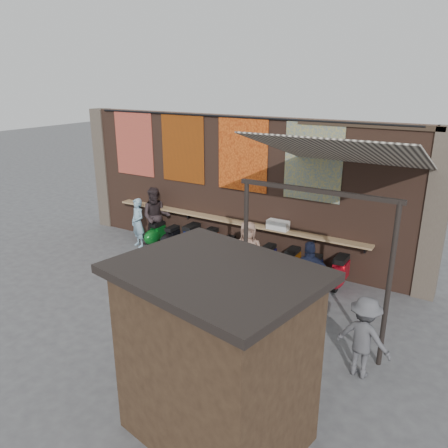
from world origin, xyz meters
name	(u,v)px	position (x,y,z in m)	size (l,w,h in m)	color
ground	(182,287)	(0.00, 0.00, 0.00)	(70.00, 70.00, 0.00)	#474749
brick_wall	(237,187)	(0.00, 2.70, 2.00)	(10.00, 0.40, 4.00)	brown
pier_left	(105,169)	(-5.20, 2.70, 2.00)	(0.50, 0.50, 4.00)	#4C4238
pier_right	(436,216)	(5.20, 2.70, 2.00)	(0.50, 0.50, 4.00)	#4C4238
eating_counter	(230,221)	(0.00, 2.33, 1.10)	(8.00, 0.32, 0.05)	#9E7A51
shelf_box	(278,225)	(1.51, 2.30, 1.25)	(0.58, 0.27, 0.24)	white
tapestry_redgold	(134,144)	(-3.60, 2.48, 3.00)	(1.50, 0.02, 2.00)	maroon
tapestry_sun	(183,148)	(-1.70, 2.48, 3.00)	(1.50, 0.02, 2.00)	#E25B0D
tapestry_orange	(243,154)	(0.30, 2.48, 3.00)	(1.50, 0.02, 2.00)	orange
tapestry_multi	(313,161)	(2.30, 2.48, 3.00)	(1.50, 0.02, 2.00)	#2A569B
hang_rail	(233,117)	(0.00, 2.47, 3.98)	(0.06, 0.06, 9.50)	black
scooter_stool_0	(156,234)	(-2.46, 1.98, 0.35)	(0.34, 0.74, 0.71)	#0D5E1B
scooter_stool_1	(171,238)	(-1.87, 1.97, 0.34)	(0.32, 0.71, 0.67)	black
scooter_stool_2	(190,239)	(-1.19, 2.02, 0.42)	(0.40, 0.88, 0.83)	navy
scooter_stool_3	(208,243)	(-0.55, 2.05, 0.40)	(0.38, 0.84, 0.80)	maroon
scooter_stool_4	(227,249)	(0.08, 2.03, 0.34)	(0.32, 0.72, 0.69)	#196652
scooter_stool_5	(247,255)	(0.77, 1.98, 0.34)	(0.32, 0.71, 0.67)	#10501B
scooter_stool_6	(267,259)	(1.37, 1.99, 0.35)	(0.33, 0.74, 0.71)	#141246
scooter_stool_7	(291,263)	(2.05, 2.02, 0.37)	(0.35, 0.78, 0.74)	#8A450C
scooter_stool_8	(314,270)	(2.68, 2.01, 0.34)	(0.32, 0.71, 0.67)	#171A51
scooter_stool_9	(339,273)	(3.32, 2.02, 0.40)	(0.38, 0.85, 0.80)	#A70C1B
diner_left	(138,223)	(-2.82, 1.58, 0.76)	(0.56, 0.37, 1.53)	#85ABC1
diner_right	(156,217)	(-2.44, 2.00, 0.91)	(0.89, 0.69, 1.82)	#2E2325
shopper_navy	(309,277)	(3.07, 0.53, 0.83)	(0.97, 0.40, 1.66)	#171C33
shopper_grey	(364,337)	(4.67, -1.06, 0.75)	(0.96, 0.55, 1.49)	#515055
shopper_tan	(247,253)	(1.26, 1.06, 0.82)	(0.81, 0.52, 1.65)	#A07966
market_stall	(216,359)	(3.23, -3.51, 1.26)	(2.33, 1.75, 2.53)	black
stall_roof	(216,273)	(3.23, -3.51, 2.59)	(2.61, 2.01, 0.12)	black
stall_sign	(257,299)	(3.39, -2.62, 1.83)	(1.20, 0.04, 0.50)	gold
stall_shelf	(256,351)	(3.39, -2.62, 0.92)	(1.94, 0.10, 0.06)	#473321
awning_canvas	(344,152)	(3.50, 0.90, 3.55)	(3.20, 3.40, 0.03)	beige
awning_ledger	(366,125)	(3.50, 2.49, 3.95)	(3.30, 0.08, 0.12)	#33261C
awning_header	(317,191)	(3.50, -0.60, 3.08)	(3.00, 0.08, 0.08)	black
awning_post_left	(246,255)	(2.10, -0.60, 1.55)	(0.09, 0.09, 3.10)	black
awning_post_right	(389,288)	(4.90, -0.60, 1.55)	(0.09, 0.09, 3.10)	black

